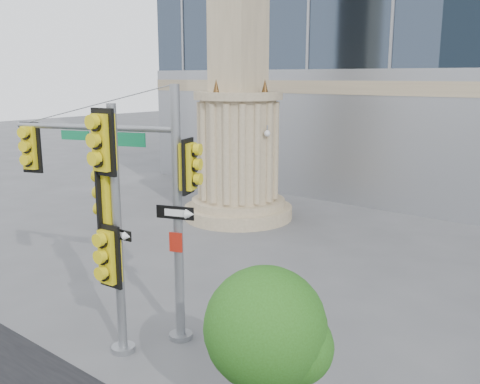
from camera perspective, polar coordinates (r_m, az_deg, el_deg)
The scene contains 5 objects.
ground at distance 12.00m, azimuth -5.51°, elevation -16.13°, with size 120.00×120.00×0.00m, color #545456.
monument at distance 21.27m, azimuth -0.19°, elevation 11.78°, with size 4.40×4.40×16.60m.
main_signal_pole at distance 11.67m, azimuth -11.20°, elevation 0.86°, with size 4.10×1.87×5.54m.
secondary_signal_pole at distance 10.91m, azimuth -13.69°, elevation -2.14°, with size 0.92×0.67×5.19m.
street_tree at distance 8.24m, azimuth 2.97°, elevation -14.79°, with size 1.90×1.86×2.96m.
Camera 1 is at (7.50, -7.44, 5.69)m, focal length 40.00 mm.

